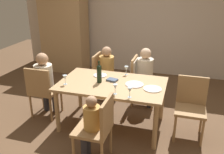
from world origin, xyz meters
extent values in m
plane|color=brown|center=(0.00, 0.00, 0.00)|extent=(10.00, 10.00, 0.00)
cube|color=beige|center=(0.00, 2.70, 1.35)|extent=(6.40, 0.12, 2.70)
cube|color=tan|center=(-1.92, 2.25, 1.05)|extent=(1.10, 0.56, 2.10)
cube|color=tan|center=(0.00, 0.00, 0.73)|extent=(1.64, 1.00, 0.04)
cylinder|color=tan|center=(-0.75, -0.43, 0.36)|extent=(0.07, 0.07, 0.71)
cylinder|color=tan|center=(0.75, -0.43, 0.36)|extent=(0.07, 0.07, 0.71)
cylinder|color=tan|center=(-0.75, 0.43, 0.36)|extent=(0.07, 0.07, 0.71)
cylinder|color=tan|center=(0.75, 0.43, 0.36)|extent=(0.07, 0.07, 0.71)
cylinder|color=#A87F51|center=(-0.18, 1.07, 0.22)|extent=(0.04, 0.04, 0.44)
cylinder|color=#A87F51|center=(-0.18, 0.69, 0.22)|extent=(0.04, 0.04, 0.44)
cylinder|color=#A87F51|center=(-0.56, 1.07, 0.22)|extent=(0.04, 0.04, 0.44)
cylinder|color=#A87F51|center=(-0.56, 0.69, 0.22)|extent=(0.04, 0.04, 0.44)
cube|color=#A87F51|center=(-0.37, 0.88, 0.46)|extent=(0.44, 0.44, 0.04)
cube|color=#A87F51|center=(-0.57, 0.88, 0.70)|extent=(0.04, 0.44, 0.44)
cylinder|color=#A87F51|center=(0.56, 1.07, 0.22)|extent=(0.04, 0.04, 0.44)
cylinder|color=#A87F51|center=(0.56, 0.69, 0.22)|extent=(0.04, 0.04, 0.44)
cylinder|color=#A87F51|center=(0.18, 1.07, 0.22)|extent=(0.04, 0.04, 0.44)
cylinder|color=#A87F51|center=(0.18, 0.69, 0.22)|extent=(0.04, 0.04, 0.44)
cube|color=#A87F51|center=(0.37, 0.88, 0.46)|extent=(0.44, 0.44, 0.04)
cube|color=#A87F51|center=(0.17, 0.88, 0.70)|extent=(0.04, 0.44, 0.44)
cube|color=beige|center=(0.17, 0.88, 0.72)|extent=(0.07, 0.40, 0.31)
cylinder|color=#A87F51|center=(-1.39, 0.19, 0.22)|extent=(0.04, 0.04, 0.44)
cylinder|color=#A87F51|center=(-1.01, 0.19, 0.22)|extent=(0.04, 0.04, 0.44)
cylinder|color=#A87F51|center=(-1.39, -0.19, 0.22)|extent=(0.04, 0.04, 0.44)
cylinder|color=#A87F51|center=(-1.01, -0.19, 0.22)|extent=(0.04, 0.04, 0.44)
cube|color=#A87F51|center=(-1.20, 0.00, 0.46)|extent=(0.44, 0.44, 0.04)
cube|color=#A87F51|center=(-1.20, -0.20, 0.70)|extent=(0.44, 0.04, 0.44)
cylinder|color=#A87F51|center=(-0.19, -1.07, 0.22)|extent=(0.04, 0.04, 0.44)
cylinder|color=#A87F51|center=(-0.19, -0.69, 0.22)|extent=(0.04, 0.04, 0.44)
cylinder|color=#A87F51|center=(0.19, -0.69, 0.22)|extent=(0.04, 0.04, 0.44)
cube|color=#A87F51|center=(0.00, -0.88, 0.46)|extent=(0.44, 0.44, 0.04)
cube|color=#A87F51|center=(0.20, -0.88, 0.70)|extent=(0.04, 0.44, 0.44)
cylinder|color=#A87F51|center=(1.39, -0.19, 0.22)|extent=(0.04, 0.04, 0.44)
cylinder|color=#A87F51|center=(1.01, -0.19, 0.22)|extent=(0.04, 0.04, 0.44)
cylinder|color=#A87F51|center=(1.39, 0.19, 0.22)|extent=(0.04, 0.04, 0.44)
cylinder|color=#A87F51|center=(1.01, 0.19, 0.22)|extent=(0.04, 0.04, 0.44)
cube|color=#A87F51|center=(1.20, 0.00, 0.46)|extent=(0.44, 0.44, 0.04)
cube|color=#A87F51|center=(1.20, 0.20, 0.70)|extent=(0.44, 0.04, 0.44)
cylinder|color=#33333D|center=(-0.24, 0.97, 0.23)|extent=(0.10, 0.10, 0.46)
cylinder|color=#33333D|center=(-0.24, 0.80, 0.23)|extent=(0.10, 0.10, 0.46)
cylinder|color=tan|center=(-0.37, 0.88, 0.68)|extent=(0.28, 0.28, 0.43)
sphere|color=tan|center=(-0.37, 0.88, 0.99)|extent=(0.19, 0.19, 0.19)
cylinder|color=#33333D|center=(0.51, 0.97, 0.23)|extent=(0.11, 0.11, 0.46)
cylinder|color=#33333D|center=(0.51, 0.79, 0.23)|extent=(0.11, 0.11, 0.46)
cylinder|color=beige|center=(0.37, 0.88, 0.69)|extent=(0.29, 0.29, 0.45)
sphere|color=beige|center=(0.37, 0.88, 1.01)|extent=(0.20, 0.20, 0.20)
cylinder|color=#33333D|center=(-1.29, 0.14, 0.23)|extent=(0.11, 0.11, 0.46)
cylinder|color=#33333D|center=(-1.11, 0.14, 0.23)|extent=(0.11, 0.11, 0.46)
cylinder|color=beige|center=(-1.20, 0.00, 0.69)|extent=(0.31, 0.31, 0.47)
sphere|color=tan|center=(-1.20, 0.00, 1.03)|extent=(0.20, 0.20, 0.20)
cylinder|color=#33333D|center=(-0.10, -0.95, 0.23)|extent=(0.08, 0.08, 0.46)
cylinder|color=#33333D|center=(-0.10, -0.82, 0.23)|extent=(0.08, 0.08, 0.46)
cylinder|color=tan|center=(0.00, -0.88, 0.63)|extent=(0.22, 0.22, 0.33)
sphere|color=tan|center=(0.00, -0.88, 0.86)|extent=(0.14, 0.14, 0.14)
cylinder|color=black|center=(-0.20, -0.03, 0.87)|extent=(0.08, 0.08, 0.23)
sphere|color=black|center=(-0.20, -0.03, 1.00)|extent=(0.08, 0.08, 0.08)
cylinder|color=black|center=(-0.20, -0.03, 1.05)|extent=(0.03, 0.03, 0.09)
cylinder|color=silver|center=(-0.67, -0.25, 0.75)|extent=(0.06, 0.06, 0.00)
cylinder|color=silver|center=(-0.67, -0.25, 0.79)|extent=(0.01, 0.01, 0.07)
cone|color=silver|center=(-0.67, -0.25, 0.86)|extent=(0.07, 0.07, 0.07)
cylinder|color=silver|center=(0.13, 0.42, 0.75)|extent=(0.06, 0.06, 0.00)
cylinder|color=silver|center=(0.13, 0.42, 0.79)|extent=(0.01, 0.01, 0.07)
cone|color=silver|center=(0.13, 0.42, 0.86)|extent=(0.07, 0.07, 0.07)
cylinder|color=silver|center=(0.37, -0.41, 0.75)|extent=(0.06, 0.06, 0.00)
cylinder|color=silver|center=(0.37, -0.41, 0.79)|extent=(0.01, 0.01, 0.07)
cone|color=silver|center=(0.37, -0.41, 0.86)|extent=(0.07, 0.07, 0.07)
cylinder|color=silver|center=(0.16, -0.37, 0.75)|extent=(0.06, 0.06, 0.00)
cylinder|color=silver|center=(0.16, -0.37, 0.79)|extent=(0.01, 0.01, 0.07)
cone|color=silver|center=(0.16, -0.37, 0.86)|extent=(0.07, 0.07, 0.07)
cylinder|color=white|center=(0.35, 0.03, 0.76)|extent=(0.28, 0.28, 0.01)
cylinder|color=white|center=(-0.28, 0.24, 0.76)|extent=(0.22, 0.22, 0.01)
cylinder|color=white|center=(0.64, -0.06, 0.76)|extent=(0.27, 0.27, 0.01)
cube|color=#4C5B75|center=(-0.02, 0.09, 0.77)|extent=(0.18, 0.15, 0.03)
camera|label=1|loc=(1.02, -3.41, 2.26)|focal=40.00mm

